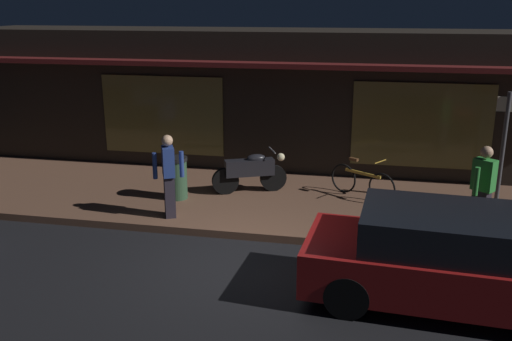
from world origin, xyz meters
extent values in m
plane|color=black|center=(0.00, 0.00, 0.00)|extent=(60.00, 60.00, 0.00)
cube|color=brown|center=(0.00, 3.00, 0.07)|extent=(18.00, 4.00, 0.15)
cube|color=black|center=(0.00, 6.40, 1.80)|extent=(18.00, 2.80, 3.60)
cube|color=brown|center=(-3.20, 4.98, 1.50)|extent=(3.20, 0.04, 2.00)
cube|color=brown|center=(3.20, 4.98, 1.50)|extent=(3.20, 0.04, 2.00)
cube|color=#591919|center=(0.00, 4.75, 2.85)|extent=(16.20, 0.50, 0.12)
cylinder|color=black|center=(-1.07, 3.10, 0.45)|extent=(0.60, 0.35, 0.60)
cylinder|color=black|center=(-0.06, 3.55, 0.45)|extent=(0.60, 0.35, 0.60)
cube|color=black|center=(-0.56, 3.33, 0.73)|extent=(1.12, 0.70, 0.36)
ellipsoid|color=black|center=(-0.43, 3.39, 0.93)|extent=(0.50, 0.40, 0.20)
sphere|color=#F9EDB7|center=(0.09, 3.62, 0.93)|extent=(0.18, 0.18, 0.18)
cylinder|color=gray|center=(-0.09, 3.54, 1.10)|extent=(0.25, 0.51, 0.03)
torus|color=black|center=(1.51, 3.74, 0.48)|extent=(0.57, 0.39, 0.66)
torus|color=black|center=(2.34, 3.20, 0.48)|extent=(0.57, 0.39, 0.66)
cube|color=#B78C2D|center=(1.93, 3.47, 0.70)|extent=(0.78, 0.52, 0.06)
cube|color=brown|center=(1.72, 3.61, 0.97)|extent=(0.21, 0.18, 0.06)
cylinder|color=#B78C2D|center=(2.28, 3.24, 1.05)|extent=(0.25, 0.36, 0.02)
cube|color=#28232D|center=(-1.80, 1.54, 0.57)|extent=(0.30, 0.34, 0.85)
cube|color=navy|center=(-1.80, 1.54, 1.29)|extent=(0.36, 0.44, 0.58)
sphere|color=tan|center=(-1.80, 1.54, 1.71)|extent=(0.22, 0.22, 0.22)
cylinder|color=navy|center=(-2.03, 1.42, 1.22)|extent=(0.12, 0.12, 0.52)
cylinder|color=navy|center=(-1.56, 1.65, 1.22)|extent=(0.12, 0.12, 0.52)
cube|color=#28232D|center=(4.08, 1.83, 0.57)|extent=(0.34, 0.33, 0.85)
cube|color=#2D8C38|center=(4.08, 1.83, 1.29)|extent=(0.44, 0.41, 0.58)
sphere|color=tan|center=(4.08, 1.83, 1.71)|extent=(0.22, 0.22, 0.22)
cylinder|color=#2D8C38|center=(4.23, 2.04, 1.22)|extent=(0.13, 0.13, 0.52)
cylinder|color=#2D8C38|center=(3.92, 1.63, 1.22)|extent=(0.13, 0.13, 0.52)
cylinder|color=#47474C|center=(4.73, 3.56, 1.35)|extent=(0.09, 0.09, 2.40)
cube|color=beige|center=(4.73, 3.56, 2.30)|extent=(0.44, 0.03, 0.30)
cylinder|color=#2D4C33|center=(-2.02, 2.61, 0.57)|extent=(0.44, 0.44, 0.85)
cylinder|color=black|center=(-2.02, 2.61, 1.04)|extent=(0.48, 0.48, 0.08)
cylinder|color=black|center=(1.94, 0.24, 0.32)|extent=(0.65, 0.26, 0.64)
cylinder|color=black|center=(1.83, -1.31, 0.32)|extent=(0.65, 0.26, 0.64)
cube|color=maroon|center=(3.23, -0.62, 0.55)|extent=(4.21, 2.03, 0.68)
cube|color=black|center=(3.08, -0.61, 1.10)|extent=(2.30, 1.75, 0.64)
camera|label=1|loc=(1.99, -8.42, 4.23)|focal=39.36mm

